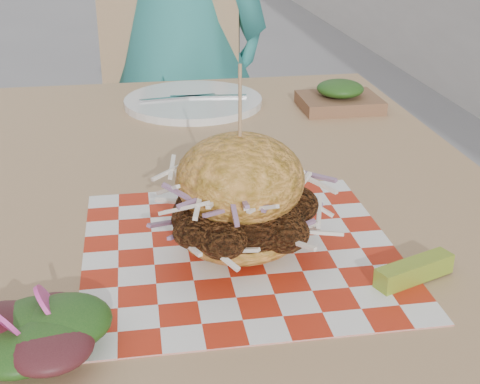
{
  "coord_description": "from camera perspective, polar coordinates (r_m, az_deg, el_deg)",
  "views": [
    {
      "loc": [
        0.14,
        -0.53,
        1.13
      ],
      "look_at": [
        0.25,
        0.15,
        0.82
      ],
      "focal_mm": 50.0,
      "sensor_mm": 36.0,
      "label": 1
    }
  ],
  "objects": [
    {
      "name": "place_setting",
      "position": [
        1.33,
        -4.01,
        7.71
      ],
      "size": [
        0.27,
        0.27,
        0.02
      ],
      "color": "white",
      "rests_on": "patio_table"
    },
    {
      "name": "pickle_spear",
      "position": [
        0.74,
        14.65,
        -6.51
      ],
      "size": [
        0.1,
        0.05,
        0.02
      ],
      "primitive_type": "cube",
      "rotation": [
        0.0,
        0.0,
        0.37
      ],
      "color": "#909F2E",
      "rests_on": "paper_liner"
    },
    {
      "name": "sandwich",
      "position": [
        0.75,
        -0.0,
        -0.87
      ],
      "size": [
        0.19,
        0.19,
        0.22
      ],
      "color": "gold",
      "rests_on": "paper_liner"
    },
    {
      "name": "side_salad",
      "position": [
        0.64,
        -17.29,
        -11.84
      ],
      "size": [
        0.14,
        0.14,
        0.05
      ],
      "color": "#3F1419",
      "rests_on": "patio_table"
    },
    {
      "name": "patio_table",
      "position": [
        0.98,
        -1.55,
        -3.83
      ],
      "size": [
        0.8,
        1.2,
        0.75
      ],
      "color": "tan",
      "rests_on": "ground"
    },
    {
      "name": "kraft_tray",
      "position": [
        1.31,
        8.5,
        7.99
      ],
      "size": [
        0.15,
        0.12,
        0.06
      ],
      "color": "brown",
      "rests_on": "patio_table"
    },
    {
      "name": "patio_chair",
      "position": [
        2.01,
        -4.97,
        7.31
      ],
      "size": [
        0.51,
        0.52,
        0.95
      ],
      "rotation": [
        0.0,
        0.0,
        -0.24
      ],
      "color": "tan",
      "rests_on": "ground"
    },
    {
      "name": "diner",
      "position": [
        2.06,
        -5.62,
        14.01
      ],
      "size": [
        0.66,
        0.54,
        1.54
      ],
      "primitive_type": "imported",
      "rotation": [
        0.0,
        0.0,
        2.79
      ],
      "color": "teal",
      "rests_on": "ground"
    },
    {
      "name": "paper_liner",
      "position": [
        0.78,
        0.0,
        -4.96
      ],
      "size": [
        0.36,
        0.36,
        0.0
      ],
      "primitive_type": "cube",
      "color": "red",
      "rests_on": "patio_table"
    }
  ]
}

